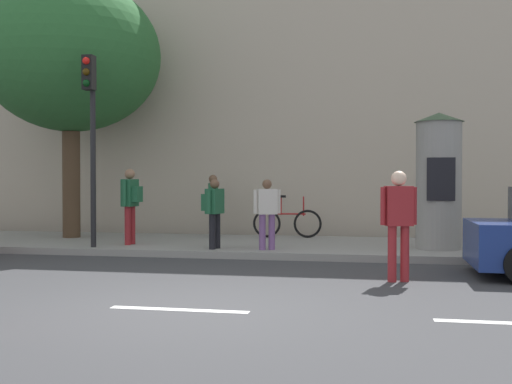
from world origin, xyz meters
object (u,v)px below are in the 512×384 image
at_px(street_tree, 71,56).
at_px(bicycle_leaning, 287,223).
at_px(pedestrian_in_light_jacket, 399,216).
at_px(pedestrian_in_dark_shirt, 213,200).
at_px(pedestrian_with_bag, 131,199).
at_px(traffic_light, 91,119).
at_px(poster_column, 439,180).
at_px(pedestrian_with_backpack, 267,208).
at_px(pedestrian_tallest, 214,207).

relative_size(street_tree, bicycle_leaning, 3.76).
distance_m(street_tree, bicycle_leaning, 7.03).
xyz_separation_m(pedestrian_in_light_jacket, bicycle_leaning, (-2.60, 5.65, -0.51)).
xyz_separation_m(pedestrian_in_dark_shirt, bicycle_leaning, (1.96, 0.03, -0.56)).
bearing_deg(pedestrian_with_bag, traffic_light, -126.99).
distance_m(street_tree, pedestrian_with_bag, 4.47).
relative_size(traffic_light, pedestrian_in_light_jacket, 2.35).
bearing_deg(traffic_light, pedestrian_with_bag, 53.01).
height_order(poster_column, bicycle_leaning, poster_column).
height_order(street_tree, pedestrian_with_bag, street_tree).
height_order(pedestrian_with_backpack, pedestrian_with_bag, pedestrian_with_bag).
relative_size(traffic_light, bicycle_leaning, 2.37).
bearing_deg(pedestrian_in_dark_shirt, pedestrian_with_bag, -119.64).
distance_m(poster_column, pedestrian_with_backpack, 3.75).
bearing_deg(pedestrian_in_light_jacket, pedestrian_tallest, 143.64).
xyz_separation_m(traffic_light, street_tree, (-1.60, 2.20, 1.84)).
xyz_separation_m(pedestrian_with_backpack, pedestrian_tallest, (-1.16, -0.04, 0.01)).
bearing_deg(pedestrian_tallest, bicycle_leaning, 67.32).
height_order(traffic_light, pedestrian_in_light_jacket, traffic_light).
distance_m(traffic_light, pedestrian_in_light_jacket, 7.21).
height_order(poster_column, pedestrian_with_backpack, poster_column).
bearing_deg(bicycle_leaning, poster_column, -29.10).
xyz_separation_m(pedestrian_tallest, bicycle_leaning, (1.20, 2.86, -0.51)).
relative_size(poster_column, pedestrian_in_dark_shirt, 1.81).
bearing_deg(pedestrian_in_light_jacket, traffic_light, 158.98).
xyz_separation_m(street_tree, pedestrian_with_bag, (2.20, -1.41, -3.63)).
bearing_deg(pedestrian_in_light_jacket, bicycle_leaning, 114.67).
bearing_deg(pedestrian_tallest, pedestrian_in_light_jacket, -36.36).
relative_size(traffic_light, pedestrian_in_dark_shirt, 2.59).
xyz_separation_m(poster_column, pedestrian_with_bag, (-6.86, -0.39, -0.44)).
distance_m(pedestrian_in_light_jacket, pedestrian_with_bag, 6.74).
bearing_deg(pedestrian_tallest, pedestrian_in_dark_shirt, 105.07).
relative_size(traffic_light, pedestrian_with_bag, 2.41).
relative_size(pedestrian_in_dark_shirt, pedestrian_tallest, 1.08).
relative_size(pedestrian_in_dark_shirt, bicycle_leaning, 0.92).
xyz_separation_m(poster_column, pedestrian_with_backpack, (-3.60, -0.84, -0.60)).
xyz_separation_m(street_tree, pedestrian_with_backpack, (5.45, -1.86, -3.78)).
xyz_separation_m(pedestrian_in_light_jacket, pedestrian_with_backpack, (-2.64, 2.83, -0.02)).
bearing_deg(pedestrian_in_dark_shirt, poster_column, -19.50).
xyz_separation_m(traffic_light, bicycle_leaning, (3.89, 3.16, -2.44)).
relative_size(pedestrian_in_dark_shirt, pedestrian_with_bag, 0.93).
distance_m(pedestrian_in_dark_shirt, pedestrian_tallest, 2.94).
bearing_deg(pedestrian_with_backpack, traffic_light, -174.96).
bearing_deg(pedestrian_in_light_jacket, street_tree, 149.86).
bearing_deg(pedestrian_in_light_jacket, poster_column, 75.25).
xyz_separation_m(pedestrian_in_light_jacket, pedestrian_with_bag, (-5.89, 3.28, 0.14)).
bearing_deg(bicycle_leaning, pedestrian_tallest, -112.68).
xyz_separation_m(poster_column, pedestrian_tallest, (-4.76, -0.88, -0.59)).
height_order(street_tree, pedestrian_in_light_jacket, street_tree).
distance_m(traffic_light, pedestrian_in_dark_shirt, 4.13).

